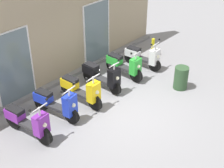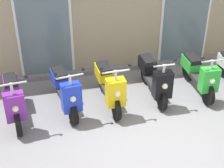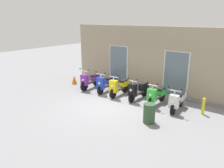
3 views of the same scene
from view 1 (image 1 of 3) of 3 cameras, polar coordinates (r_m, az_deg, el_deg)
name	(u,v)px [view 1 (image 1 of 3)]	position (r m, az deg, el deg)	size (l,w,h in m)	color
ground_plane	(127,112)	(9.82, 2.54, -4.79)	(40.00, 40.00, 0.00)	gray
storefront_facade	(55,33)	(10.87, -9.73, 8.59)	(9.66, 0.50, 3.43)	gray
scooter_purple	(28,122)	(8.95, -14.23, -6.28)	(0.62, 1.67, 1.24)	black
scooter_blue	(56,103)	(9.49, -9.51, -3.29)	(0.63, 1.59, 1.20)	black
scooter_yellow	(81,90)	(9.94, -5.28, -0.98)	(0.62, 1.62, 1.22)	black
scooter_black	(102,75)	(10.66, -1.73, 1.49)	(0.52, 1.61, 1.17)	black
scooter_green	(124,65)	(11.31, 2.10, 3.32)	(0.55, 1.57, 1.17)	black
scooter_white	(143,56)	(12.01, 5.30, 4.74)	(0.59, 1.49, 1.15)	black
trash_bin	(181,78)	(10.94, 11.71, 1.04)	(0.45, 0.45, 0.76)	#2D4C2D
curb_bollard	(153,47)	(12.93, 6.99, 6.27)	(0.12, 0.12, 0.70)	yellow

